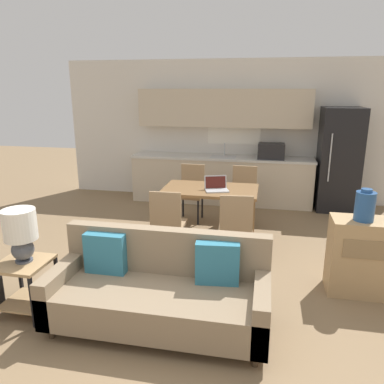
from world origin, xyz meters
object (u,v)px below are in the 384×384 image
object	(u,v)px
dining_chair_near_right	(236,225)
credenza	(376,258)
vase	(365,206)
dining_table	(210,193)
side_table	(25,278)
dining_chair_far_left	(191,190)
dining_chair_near_left	(168,221)
couch	(160,291)
laptop	(216,187)
dining_chair_far_right	(244,192)
refrigerator	(339,160)
table_lamp	(20,231)

from	to	relation	value
dining_chair_near_right	credenza	bearing A→B (deg)	158.70
vase	dining_chair_near_right	distance (m)	1.51
dining_table	side_table	distance (m)	2.73
credenza	dining_chair_far_left	size ratio (longest dim) A/B	1.05
side_table	dining_chair_near_left	size ratio (longest dim) A/B	0.59
couch	laptop	bearing A→B (deg)	83.72
dining_chair_near_right	laptop	distance (m)	0.84
dining_chair_far_right	credenza	bearing A→B (deg)	-51.09
refrigerator	side_table	size ratio (longest dim) A/B	3.39
refrigerator	dining_table	xyz separation A→B (m)	(-2.05, -1.83, -0.23)
credenza	dining_chair_near_left	xyz separation A→B (m)	(-2.41, 0.44, 0.09)
laptop	dining_chair_far_left	bearing A→B (deg)	104.37
dining_chair_near_left	laptop	size ratio (longest dim) A/B	2.43
credenza	dining_chair_far_right	distance (m)	2.53
couch	table_lamp	world-z (taller)	table_lamp
credenza	dining_chair_near_left	distance (m)	2.45
table_lamp	dining_chair_far_left	size ratio (longest dim) A/B	0.56
dining_table	vase	world-z (taller)	vase
refrigerator	dining_chair_far_left	bearing A→B (deg)	-156.83
dining_chair_far_left	credenza	bearing A→B (deg)	-37.70
couch	dining_chair_far_left	size ratio (longest dim) A/B	2.16
side_table	dining_chair_far_right	bearing A→B (deg)	57.81
refrigerator	laptop	xyz separation A→B (m)	(-1.95, -1.90, -0.11)
side_table	table_lamp	xyz separation A→B (m)	(0.01, 0.02, 0.49)
vase	dining_chair_far_right	bearing A→B (deg)	123.79
dining_chair_far_right	dining_chair_near_left	size ratio (longest dim) A/B	1.00
dining_table	laptop	size ratio (longest dim) A/B	3.55
couch	credenza	world-z (taller)	couch
table_lamp	dining_chair_far_left	bearing A→B (deg)	70.91
side_table	laptop	distance (m)	2.74
credenza	table_lamp	bearing A→B (deg)	-163.38
couch	dining_chair_near_left	world-z (taller)	dining_chair_near_left
side_table	credenza	world-z (taller)	credenza
laptop	refrigerator	bearing A→B (deg)	26.23
dining_table	dining_chair_far_left	size ratio (longest dim) A/B	1.47
dining_chair_far_right	dining_table	bearing A→B (deg)	-117.70
couch	vase	bearing A→B (deg)	26.11
side_table	dining_chair_far_right	world-z (taller)	dining_chair_far_right
credenza	dining_chair_far_left	xyz separation A→B (m)	(-2.41, 1.98, 0.09)
couch	dining_chair_far_right	world-z (taller)	dining_chair_far_right
credenza	vase	size ratio (longest dim) A/B	2.88
couch	laptop	distance (m)	2.17
dining_chair_far_right	laptop	distance (m)	0.97
dining_table	dining_chair_near_right	size ratio (longest dim) A/B	1.47
couch	dining_chair_near_right	xyz separation A→B (m)	(0.58, 1.41, 0.17)
refrigerator	dining_chair_near_left	size ratio (longest dim) A/B	1.99
side_table	table_lamp	size ratio (longest dim) A/B	1.04
refrigerator	dining_chair_near_right	distance (m)	3.09
table_lamp	vase	xyz separation A→B (m)	(3.27, 1.01, 0.14)
laptop	credenza	bearing A→B (deg)	-49.30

